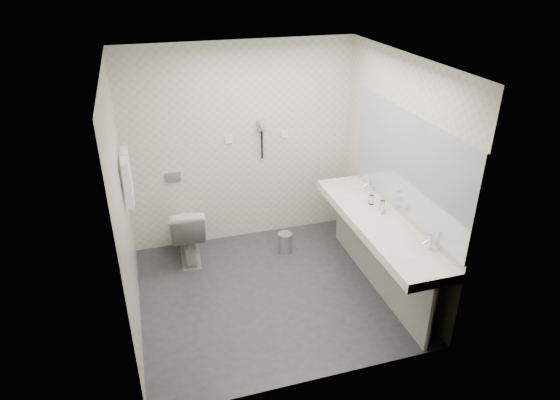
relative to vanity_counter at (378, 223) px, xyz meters
name	(u,v)px	position (x,y,z in m)	size (l,w,h in m)	color
floor	(271,292)	(-1.12, 0.20, -0.80)	(2.80, 2.80, 0.00)	#2B2C30
ceiling	(268,62)	(-1.12, 0.20, 1.70)	(2.80, 2.80, 0.00)	silver
wall_back	(241,146)	(-1.12, 1.50, 0.45)	(2.80, 2.80, 0.00)	beige
wall_front	(316,262)	(-1.12, -1.10, 0.45)	(2.80, 2.80, 0.00)	beige
wall_left	(123,210)	(-2.52, 0.20, 0.45)	(2.60, 2.60, 0.00)	beige
wall_right	(397,174)	(0.27, 0.20, 0.45)	(2.60, 2.60, 0.00)	beige
vanity_counter	(378,223)	(0.00, 0.00, 0.00)	(0.55, 2.20, 0.10)	silver
vanity_panel	(376,257)	(0.02, 0.00, -0.42)	(0.03, 2.15, 0.75)	gray
vanity_post_near	(431,317)	(0.05, -1.04, -0.42)	(0.06, 0.06, 0.75)	silver
vanity_post_far	(342,213)	(0.05, 1.04, -0.42)	(0.06, 0.06, 0.75)	silver
mirror	(407,164)	(0.26, 0.00, 0.65)	(0.02, 2.20, 1.05)	#B2BCC6
basin_near	(410,253)	(0.00, -0.65, 0.04)	(0.40, 0.31, 0.05)	white
basin_far	(353,194)	(0.00, 0.65, 0.04)	(0.40, 0.31, 0.05)	white
faucet_near	(430,242)	(0.19, -0.65, 0.12)	(0.04, 0.04, 0.15)	silver
faucet_far	(368,185)	(0.19, 0.65, 0.12)	(0.04, 0.04, 0.15)	silver
soap_bottle_a	(383,209)	(0.10, 0.10, 0.11)	(0.05, 0.05, 0.11)	beige
glass_left	(382,205)	(0.14, 0.19, 0.10)	(0.06, 0.06, 0.10)	silver
glass_right	(371,200)	(0.08, 0.34, 0.10)	(0.06, 0.06, 0.11)	silver
toilet	(188,232)	(-1.89, 1.15, -0.43)	(0.41, 0.72, 0.73)	white
flush_plate	(173,177)	(-1.98, 1.49, 0.15)	(0.18, 0.02, 0.12)	#B2B5BA
pedal_bin	(285,243)	(-0.73, 0.94, -0.68)	(0.18, 0.18, 0.25)	#B2B5BA
bin_lid	(285,234)	(-0.73, 0.94, -0.55)	(0.18, 0.18, 0.01)	#B2B5BA
towel_rail	(123,157)	(-2.47, 0.75, 0.75)	(0.02, 0.02, 0.62)	silver
towel_near	(128,183)	(-2.46, 0.61, 0.53)	(0.07, 0.24, 0.48)	white
towel_far	(127,172)	(-2.46, 0.89, 0.53)	(0.07, 0.24, 0.48)	white
dryer_cradle	(261,125)	(-0.88, 1.47, 0.70)	(0.10, 0.04, 0.14)	#95959A
dryer_barrel	(263,125)	(-0.88, 1.40, 0.73)	(0.08, 0.08, 0.14)	#95959A
dryer_cord	(262,145)	(-0.88, 1.46, 0.45)	(0.02, 0.02, 0.35)	black
switch_plate_a	(229,140)	(-1.27, 1.49, 0.55)	(0.09, 0.02, 0.09)	white
switch_plate_b	(285,134)	(-0.57, 1.49, 0.55)	(0.09, 0.02, 0.09)	white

